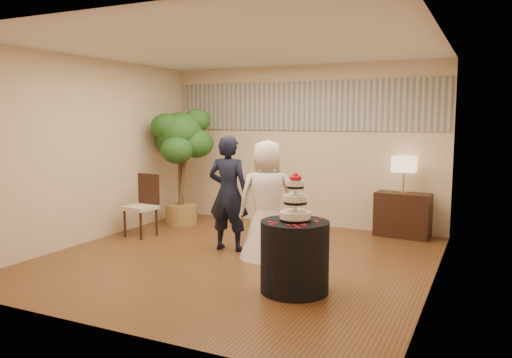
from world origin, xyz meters
The scene contains 15 objects.
floor centered at (0.00, 0.00, 0.00)m, with size 5.00×5.00×0.00m, color brown.
ceiling centered at (0.00, 0.00, 2.80)m, with size 5.00×5.00×0.00m, color white.
wall_back centered at (0.00, 2.50, 1.40)m, with size 5.00×0.06×2.80m, color beige.
wall_front centered at (0.00, -2.50, 1.40)m, with size 5.00×0.06×2.80m, color beige.
wall_left centered at (-2.50, 0.00, 1.40)m, with size 0.06×5.00×2.80m, color beige.
wall_right centered at (2.50, 0.00, 1.40)m, with size 0.06×5.00×2.80m, color beige.
mural_border centered at (0.00, 2.48, 2.10)m, with size 4.90×0.02×0.85m, color gray.
groom centered at (-0.32, 0.38, 0.83)m, with size 0.60×0.40×1.65m, color black.
bride centered at (0.33, 0.27, 0.80)m, with size 0.78×0.76×1.60m, color white.
cake_table centered at (1.16, -0.85, 0.39)m, with size 0.75×0.75×0.78m, color black.
wedding_cake centered at (1.16, -0.85, 1.05)m, with size 0.34×0.34×0.53m, color white, non-canonical shape.
console centered at (1.80, 2.27, 0.35)m, with size 0.85×0.38×0.71m, color black.
table_lamp centered at (1.80, 2.27, 1.00)m, with size 0.35×0.35×0.58m, color #CBB186, non-canonical shape.
ficus_tree centered at (-1.94, 1.57, 1.05)m, with size 1.00×1.00×2.10m, color #24561D, non-canonical shape.
side_chair centered at (-2.00, 0.51, 0.50)m, with size 0.45×0.47×0.99m, color black, non-canonical shape.
Camera 1 is at (3.05, -5.80, 1.89)m, focal length 35.00 mm.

